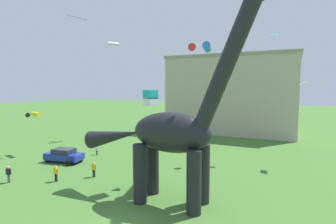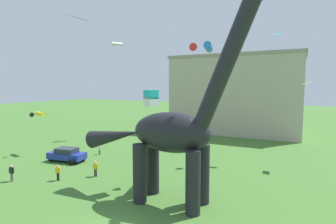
{
  "view_description": "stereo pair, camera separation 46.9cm",
  "coord_description": "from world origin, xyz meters",
  "views": [
    {
      "loc": [
        9.16,
        -11.59,
        8.55
      ],
      "look_at": [
        0.67,
        6.4,
        6.61
      ],
      "focal_mm": 28.42,
      "sensor_mm": 36.0,
      "label": 1
    },
    {
      "loc": [
        9.58,
        -11.39,
        8.55
      ],
      "look_at": [
        0.67,
        6.4,
        6.61
      ],
      "focal_mm": 28.42,
      "sensor_mm": 36.0,
      "label": 2
    }
  ],
  "objects": [
    {
      "name": "kite_high_right",
      "position": [
        -17.94,
        24.6,
        15.41
      ],
      "size": [
        1.9,
        1.87,
        0.54
      ],
      "color": "white"
    },
    {
      "name": "kite_mid_left",
      "position": [
        2.57,
        18.34,
        10.83
      ],
      "size": [
        0.54,
        0.54,
        0.62
      ],
      "color": "orange"
    },
    {
      "name": "person_far_spectator",
      "position": [
        -13.41,
        3.09,
        0.91
      ],
      "size": [
        0.56,
        0.25,
        1.5
      ],
      "rotation": [
        0.0,
        0.0,
        6.17
      ],
      "color": "#6B6056",
      "rests_on": "ground_plane"
    },
    {
      "name": "parked_sedan_left",
      "position": [
        -13.96,
        9.91,
        0.81
      ],
      "size": [
        4.42,
        2.4,
        1.55
      ],
      "rotation": [
        0.0,
        0.0,
        0.15
      ],
      "color": "navy",
      "rests_on": "ground_plane"
    },
    {
      "name": "person_photographer",
      "position": [
        -9.84,
        5.09,
        0.88
      ],
      "size": [
        0.55,
        0.24,
        1.46
      ],
      "rotation": [
        0.0,
        0.0,
        2.22
      ],
      "color": "black",
      "rests_on": "ground_plane"
    },
    {
      "name": "background_building_block",
      "position": [
        -1.19,
        38.72,
        7.03
      ],
      "size": [
        22.87,
        11.86,
        14.04
      ],
      "color": "#B7A893",
      "rests_on": "ground_plane"
    },
    {
      "name": "kite_drifting",
      "position": [
        -5.92,
        4.2,
        13.72
      ],
      "size": [
        1.04,
        1.35,
        0.31
      ],
      "color": "black"
    },
    {
      "name": "kite_far_left",
      "position": [
        1.63,
        12.01,
        12.07
      ],
      "size": [
        2.35,
        2.53,
        0.72
      ],
      "color": "#287AE5"
    },
    {
      "name": "kite_far_right",
      "position": [
        10.05,
        20.1,
        8.86
      ],
      "size": [
        0.9,
        1.18,
        0.34
      ],
      "color": "yellow"
    },
    {
      "name": "kite_near_high",
      "position": [
        -1.48,
        7.59,
        7.58
      ],
      "size": [
        1.19,
        1.19,
        1.3
      ],
      "color": "#19B2B7"
    },
    {
      "name": "person_vendor_side",
      "position": [
        -12.73,
        13.98,
        0.67
      ],
      "size": [
        0.42,
        0.18,
        1.11
      ],
      "rotation": [
        0.0,
        0.0,
        4.48
      ],
      "color": "#2D3347",
      "rests_on": "ground_plane"
    },
    {
      "name": "kite_mid_right",
      "position": [
        -19.97,
        11.01,
        5.04
      ],
      "size": [
        2.02,
        1.88,
        0.57
      ],
      "color": "yellow"
    },
    {
      "name": "kite_trailing",
      "position": [
        6.9,
        22.11,
        14.5
      ],
      "size": [
        0.95,
        0.79,
        0.22
      ],
      "color": "#19B2B7"
    },
    {
      "name": "person_watching_child",
      "position": [
        -7.55,
        7.45,
        0.9
      ],
      "size": [
        0.56,
        0.24,
        1.48
      ],
      "rotation": [
        0.0,
        0.0,
        1.56
      ],
      "color": "black",
      "rests_on": "ground_plane"
    },
    {
      "name": "dinosaur_sculpture",
      "position": [
        1.27,
        5.57,
        5.23
      ],
      "size": [
        13.85,
        2.93,
        14.47
      ],
      "rotation": [
        0.0,
        0.0,
        0.5
      ],
      "color": "black",
      "rests_on": "ground_plane"
    }
  ]
}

